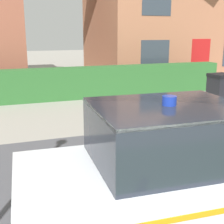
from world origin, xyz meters
TOP-DOWN VIEW (x-y plane):
  - road_strip at (0.00, 3.38)m, footprint 28.00×5.29m
  - garden_hedge at (1.43, 10.34)m, footprint 12.61×0.65m
  - police_car at (1.34, 2.34)m, footprint 4.55×1.90m
  - house_right at (7.93, 14.79)m, footprint 8.41×6.25m
  - wheelie_bin at (5.68, 7.13)m, footprint 0.70×0.69m

SIDE VIEW (x-z plane):
  - road_strip at x=0.00m, z-range 0.00..0.01m
  - garden_hedge at x=1.43m, z-range 0.00..1.16m
  - wheelie_bin at x=5.68m, z-range 0.00..1.16m
  - police_car at x=1.34m, z-range -0.12..1.56m
  - house_right at x=7.93m, z-range 0.07..6.92m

